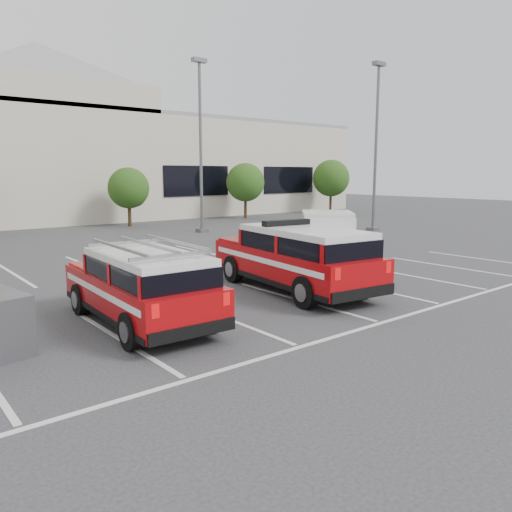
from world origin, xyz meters
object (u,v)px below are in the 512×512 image
at_px(fire_chief_suv, 296,262).
at_px(convention_building, 13,158).
at_px(light_pole_right, 376,147).
at_px(tree_far_right, 331,179).
at_px(tree_right, 246,184).
at_px(light_pole_mid, 201,146).
at_px(tree_mid_right, 130,189).
at_px(white_pickup, 328,242).
at_px(ladder_suv, 142,291).

bearing_deg(fire_chief_suv, convention_building, 97.79).
height_order(light_pole_right, fire_chief_suv, light_pole_right).
relative_size(convention_building, tree_far_right, 12.38).
relative_size(tree_right, light_pole_mid, 0.43).
xyz_separation_m(tree_far_right, light_pole_mid, (-18.09, -6.05, 2.14)).
bearing_deg(fire_chief_suv, light_pole_mid, 74.16).
bearing_deg(tree_far_right, fire_chief_suv, -139.10).
height_order(tree_mid_right, white_pickup, tree_mid_right).
distance_m(tree_right, fire_chief_suv, 25.59).
xyz_separation_m(light_pole_mid, ladder_suv, (-11.50, -15.33, -4.39)).
distance_m(tree_far_right, light_pole_mid, 19.19).
height_order(tree_right, light_pole_mid, light_pole_mid).
bearing_deg(tree_far_right, light_pole_right, -127.04).
distance_m(white_pickup, ladder_suv, 10.25).
bearing_deg(fire_chief_suv, light_pole_right, 37.42).
bearing_deg(light_pole_right, convention_building, 125.89).
relative_size(tree_mid_right, white_pickup, 0.62).
bearing_deg(tree_far_right, tree_mid_right, -180.00).
bearing_deg(convention_building, tree_far_right, -21.51).
xyz_separation_m(light_pole_mid, white_pickup, (-1.75, -12.16, -4.38)).
xyz_separation_m(tree_right, ladder_suv, (-19.59, -21.38, -1.97)).
relative_size(tree_mid_right, tree_far_right, 0.82).
bearing_deg(convention_building, tree_right, -33.37).
bearing_deg(light_pole_right, light_pole_mid, 146.31).
relative_size(light_pole_mid, light_pole_right, 1.00).
xyz_separation_m(light_pole_mid, light_pole_right, (9.00, -6.00, 0.00)).
height_order(tree_mid_right, tree_far_right, tree_far_right).
height_order(tree_mid_right, light_pole_mid, light_pole_mid).
height_order(fire_chief_suv, ladder_suv, fire_chief_suv).
bearing_deg(fire_chief_suv, tree_mid_right, 85.10).
xyz_separation_m(tree_right, white_pickup, (-9.84, -18.20, -1.97)).
distance_m(light_pole_mid, white_pickup, 13.04).
xyz_separation_m(tree_right, light_pole_right, (0.91, -12.05, 2.41)).
relative_size(tree_mid_right, light_pole_mid, 0.39).
distance_m(tree_far_right, ladder_suv, 36.58).
bearing_deg(tree_mid_right, tree_far_right, 0.00).
relative_size(white_pickup, ladder_suv, 1.24).
distance_m(light_pole_right, fire_chief_suv, 18.26).
bearing_deg(light_pole_mid, ladder_suv, -126.88).
distance_m(tree_right, light_pole_right, 12.32).
bearing_deg(tree_right, fire_chief_suv, -124.24).
height_order(tree_far_right, white_pickup, tree_far_right).
distance_m(convention_building, fire_chief_suv, 31.16).
bearing_deg(tree_right, ladder_suv, -132.51).
bearing_deg(tree_right, light_pole_right, -85.69).
distance_m(tree_far_right, light_pole_right, 15.24).
relative_size(tree_right, fire_chief_suv, 0.70).
height_order(convention_building, light_pole_mid, convention_building).
bearing_deg(tree_right, tree_mid_right, -180.00).
distance_m(tree_mid_right, light_pole_mid, 6.88).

